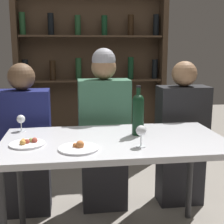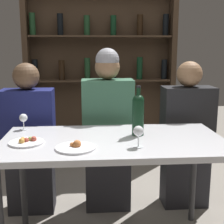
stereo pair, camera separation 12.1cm
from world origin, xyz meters
name	(u,v)px [view 2 (the right image)]	position (x,y,z in m)	size (l,w,h in m)	color
dining_table	(113,150)	(0.00, 0.00, 0.69)	(1.39, 0.73, 0.76)	silver
wine_rack_wall	(101,63)	(0.00, 1.81, 1.15)	(1.73, 0.21, 2.21)	#38281C
wine_bottle	(138,113)	(0.17, 0.08, 0.91)	(0.08, 0.08, 0.32)	black
wine_glass_0	(23,119)	(-0.60, 0.28, 0.84)	(0.06, 0.06, 0.11)	silver
wine_glass_1	(138,132)	(0.13, -0.17, 0.85)	(0.06, 0.06, 0.13)	silver
food_plate_0	(76,147)	(-0.23, -0.17, 0.77)	(0.23, 0.23, 0.05)	white
food_plate_1	(27,142)	(-0.52, -0.05, 0.77)	(0.21, 0.21, 0.04)	white
seated_person_left	(30,144)	(-0.62, 0.57, 0.57)	(0.40, 0.22, 1.21)	#26262B
seated_person_center	(107,134)	(0.00, 0.57, 0.64)	(0.41, 0.22, 1.32)	#26262B
seated_person_right	(186,140)	(0.66, 0.57, 0.57)	(0.41, 0.22, 1.22)	#26262B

